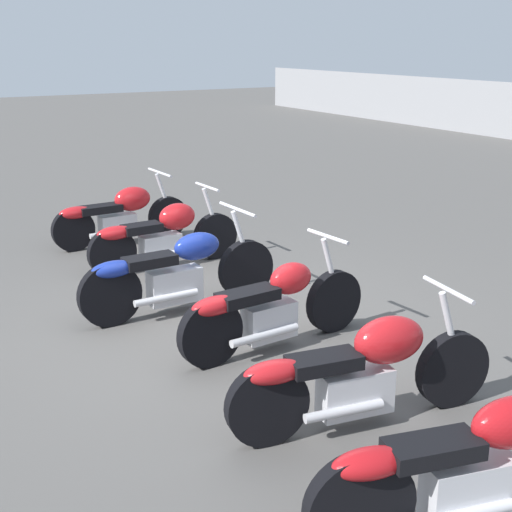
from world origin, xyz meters
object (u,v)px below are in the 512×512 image
(motorcycle_slot_2, at_px, (176,273))
(motorcycle_slot_4, at_px, (362,371))
(motorcycle_slot_5, at_px, (477,465))
(motorcycle_slot_0, at_px, (119,215))
(motorcycle_slot_3, at_px, (271,308))
(motorcycle_slot_1, at_px, (162,236))

(motorcycle_slot_2, height_order, motorcycle_slot_4, motorcycle_slot_2)
(motorcycle_slot_4, relative_size, motorcycle_slot_5, 1.00)
(motorcycle_slot_0, distance_m, motorcycle_slot_2, 2.71)
(motorcycle_slot_0, relative_size, motorcycle_slot_4, 0.93)
(motorcycle_slot_2, relative_size, motorcycle_slot_3, 1.10)
(motorcycle_slot_1, distance_m, motorcycle_slot_4, 4.12)
(motorcycle_slot_4, xyz_separation_m, motorcycle_slot_5, (1.23, -0.18, -0.00))
(motorcycle_slot_2, height_order, motorcycle_slot_5, motorcycle_slot_2)
(motorcycle_slot_1, bearing_deg, motorcycle_slot_4, -5.29)
(motorcycle_slot_2, bearing_deg, motorcycle_slot_4, 3.03)
(motorcycle_slot_1, distance_m, motorcycle_slot_2, 1.49)
(motorcycle_slot_2, xyz_separation_m, motorcycle_slot_5, (3.93, 0.02, 0.01))
(motorcycle_slot_3, bearing_deg, motorcycle_slot_4, -9.27)
(motorcycle_slot_4, bearing_deg, motorcycle_slot_5, 0.81)
(motorcycle_slot_2, distance_m, motorcycle_slot_5, 3.93)
(motorcycle_slot_0, distance_m, motorcycle_slot_3, 3.94)
(motorcycle_slot_1, relative_size, motorcycle_slot_2, 0.90)
(motorcycle_slot_2, distance_m, motorcycle_slot_4, 2.71)
(motorcycle_slot_1, xyz_separation_m, motorcycle_slot_3, (2.68, -0.12, -0.01))
(motorcycle_slot_1, distance_m, motorcycle_slot_5, 5.37)
(motorcycle_slot_0, bearing_deg, motorcycle_slot_4, -3.70)
(motorcycle_slot_0, xyz_separation_m, motorcycle_slot_5, (6.62, -0.36, 0.02))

